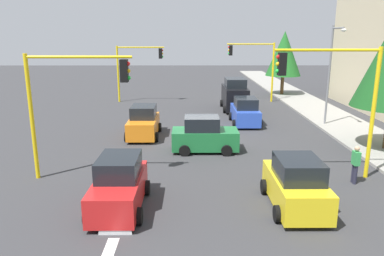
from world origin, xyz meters
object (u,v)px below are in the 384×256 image
object	(u,v)px
car_blue	(245,112)
car_red	(119,185)
car_green	(204,135)
street_lamp_curbside	(332,65)
tree_roadside_far	(284,54)
delivery_van_black	(235,95)
pedestrian_crossing	(356,163)
car_orange	(144,123)
car_yellow	(296,185)
traffic_signal_near_right	(71,92)
traffic_signal_near_left	(335,87)
traffic_signal_far_right	(137,62)
traffic_signal_far_left	(255,60)

from	to	relation	value
car_blue	car_red	size ratio (longest dim) A/B	1.04
car_red	car_green	bearing A→B (deg)	153.92
street_lamp_curbside	tree_roadside_far	world-z (taller)	street_lamp_curbside
car_green	delivery_van_black	bearing A→B (deg)	165.36
car_green	car_red	bearing A→B (deg)	-26.08
tree_roadside_far	car_green	xyz separation A→B (m)	(20.00, -9.26, -3.56)
pedestrian_crossing	car_orange	bearing A→B (deg)	-127.64
delivery_van_black	car_yellow	size ratio (longest dim) A/B	1.26
car_red	street_lamp_curbside	bearing A→B (deg)	135.54
tree_roadside_far	delivery_van_black	world-z (taller)	tree_roadside_far
traffic_signal_near_right	car_blue	world-z (taller)	traffic_signal_near_right
traffic_signal_near_left	car_blue	size ratio (longest dim) A/B	1.44
traffic_signal_far_right	car_green	distance (m)	17.30
car_yellow	pedestrian_crossing	world-z (taller)	car_yellow
car_yellow	pedestrian_crossing	bearing A→B (deg)	125.41
traffic_signal_near_right	pedestrian_crossing	world-z (taller)	traffic_signal_near_right
traffic_signal_far_right	delivery_van_black	bearing A→B (deg)	65.59
traffic_signal_far_right	delivery_van_black	distance (m)	10.21
traffic_signal_far_right	street_lamp_curbside	xyz separation A→B (m)	(10.39, 14.85, 0.52)
traffic_signal_far_right	pedestrian_crossing	bearing A→B (deg)	30.70
car_red	traffic_signal_near_left	bearing A→B (deg)	108.72
car_blue	pedestrian_crossing	size ratio (longest dim) A/B	2.39
traffic_signal_far_left	car_yellow	bearing A→B (deg)	-5.73
delivery_van_black	car_red	world-z (taller)	delivery_van_black
traffic_signal_near_left	tree_roadside_far	size ratio (longest dim) A/B	0.86
delivery_van_black	car_orange	xyz separation A→B (m)	(8.78, -6.87, -0.39)
car_green	pedestrian_crossing	bearing A→B (deg)	53.69
traffic_signal_far_right	pedestrian_crossing	distance (m)	24.26
traffic_signal_near_left	traffic_signal_near_right	bearing A→B (deg)	-90.00
street_lamp_curbside	car_green	xyz separation A→B (m)	(5.61, -8.96, -3.45)
traffic_signal_far_right	car_red	distance (m)	23.34
pedestrian_crossing	car_green	bearing A→B (deg)	-126.31
car_red	car_yellow	xyz separation A→B (m)	(-0.01, 6.59, 0.00)
traffic_signal_near_right	pedestrian_crossing	distance (m)	12.71
traffic_signal_near_right	car_yellow	distance (m)	10.04
car_green	car_orange	bearing A→B (deg)	-129.80
traffic_signal_near_left	car_yellow	size ratio (longest dim) A/B	1.54
traffic_signal_near_right	car_orange	size ratio (longest dim) A/B	1.42
car_blue	car_yellow	distance (m)	13.49
car_red	traffic_signal_far_right	bearing A→B (deg)	-173.92
traffic_signal_far_left	street_lamp_curbside	size ratio (longest dim) A/B	0.81
car_blue	car_green	xyz separation A→B (m)	(6.48, -3.24, -0.00)
traffic_signal_far_right	traffic_signal_near_right	xyz separation A→B (m)	(20.00, -0.03, 0.12)
traffic_signal_far_left	delivery_van_black	size ratio (longest dim) A/B	1.18
traffic_signal_far_right	car_green	world-z (taller)	traffic_signal_far_right
traffic_signal_near_left	pedestrian_crossing	world-z (taller)	traffic_signal_near_left
traffic_signal_far_left	car_orange	bearing A→B (deg)	-35.63
traffic_signal_far_left	car_red	distance (m)	24.88
traffic_signal_near_left	car_green	world-z (taller)	traffic_signal_near_left
traffic_signal_far_right	pedestrian_crossing	world-z (taller)	traffic_signal_far_right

